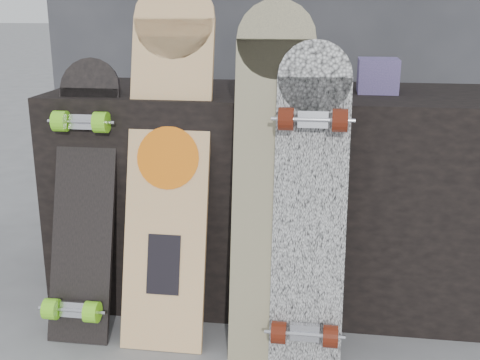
% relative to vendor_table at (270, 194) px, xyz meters
% --- Properties ---
extents(ground, '(60.00, 60.00, 0.00)m').
position_rel_vendor_table_xyz_m(ground, '(0.00, -0.50, -0.40)').
color(ground, slate).
rests_on(ground, ground).
extents(vendor_table, '(1.60, 0.60, 0.80)m').
position_rel_vendor_table_xyz_m(vendor_table, '(0.00, 0.00, 0.00)').
color(vendor_table, black).
rests_on(vendor_table, ground).
extents(booth, '(2.40, 0.22, 2.20)m').
position_rel_vendor_table_xyz_m(booth, '(0.00, 0.85, 0.70)').
color(booth, '#343539').
rests_on(booth, ground).
extents(merch_box_purple, '(0.18, 0.12, 0.10)m').
position_rel_vendor_table_xyz_m(merch_box_purple, '(-0.43, 0.10, 0.45)').
color(merch_box_purple, navy).
rests_on(merch_box_purple, vendor_table).
extents(merch_box_small, '(0.14, 0.14, 0.12)m').
position_rel_vendor_table_xyz_m(merch_box_small, '(0.38, 0.01, 0.46)').
color(merch_box_small, navy).
rests_on(merch_box_small, vendor_table).
extents(merch_box_flat, '(0.22, 0.10, 0.06)m').
position_rel_vendor_table_xyz_m(merch_box_flat, '(0.12, 0.01, 0.43)').
color(merch_box_flat, '#D1B78C').
rests_on(merch_box_flat, vendor_table).
extents(longboard_geisha, '(0.28, 0.37, 1.20)m').
position_rel_vendor_table_xyz_m(longboard_geisha, '(-0.31, -0.31, 0.23)').
color(longboard_geisha, '#CFBA8B').
rests_on(longboard_geisha, ground).
extents(longboard_celtic, '(0.25, 0.24, 1.13)m').
position_rel_vendor_table_xyz_m(longboard_celtic, '(0.04, -0.40, 0.20)').
color(longboard_celtic, beige).
rests_on(longboard_celtic, ground).
extents(longboard_cascadia, '(0.23, 0.27, 1.01)m').
position_rel_vendor_table_xyz_m(longboard_cascadia, '(0.16, -0.44, 0.12)').
color(longboard_cascadia, white).
rests_on(longboard_cascadia, ground).
extents(skateboard_dark, '(0.21, 0.36, 0.93)m').
position_rel_vendor_table_xyz_m(skateboard_dark, '(-0.61, -0.36, 0.08)').
color(skateboard_dark, black).
rests_on(skateboard_dark, ground).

